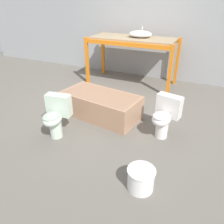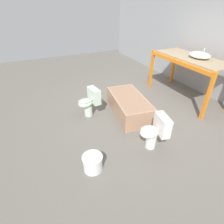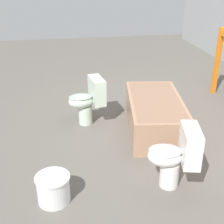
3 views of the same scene
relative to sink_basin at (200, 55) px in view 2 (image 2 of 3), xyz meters
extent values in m
plane|color=#666059|center=(-0.12, -1.50, -1.21)|extent=(12.00, 12.00, 0.00)
cube|color=#9EA0A3|center=(-0.12, 0.68, 0.39)|extent=(10.80, 0.08, 3.20)
cube|color=orange|center=(-1.18, -0.49, -0.65)|extent=(0.07, 0.07, 1.14)
cube|color=orange|center=(0.86, -0.49, -0.65)|extent=(0.07, 0.07, 1.14)
cube|color=orange|center=(-1.18, 0.38, -0.65)|extent=(0.07, 0.07, 1.14)
cube|color=orange|center=(-0.16, -0.49, -0.16)|extent=(2.04, 0.06, 0.09)
cube|color=orange|center=(-0.16, 0.38, -0.16)|extent=(2.04, 0.06, 0.09)
cube|color=#998466|center=(-0.16, -0.06, -0.09)|extent=(1.97, 0.80, 0.04)
ellipsoid|color=white|center=(0.00, 0.00, 0.00)|extent=(0.54, 0.42, 0.15)
cylinder|color=silver|center=(0.00, 0.12, 0.12)|extent=(0.02, 0.02, 0.08)
cube|color=tan|center=(-0.07, -1.91, -1.00)|extent=(1.51, 0.91, 0.43)
cube|color=#977056|center=(-0.07, -1.91, -0.87)|extent=(1.42, 0.82, 0.18)
cylinder|color=white|center=(1.12, -2.12, -1.08)|extent=(0.19, 0.19, 0.27)
ellipsoid|color=white|center=(1.11, -2.18, -0.87)|extent=(0.34, 0.39, 0.19)
ellipsoid|color=beige|center=(1.11, -2.18, -0.80)|extent=(0.33, 0.37, 0.03)
cube|color=white|center=(1.16, -1.95, -0.73)|extent=(0.41, 0.24, 0.35)
cylinder|color=silver|center=(-0.41, -2.82, -1.08)|extent=(0.19, 0.19, 0.27)
ellipsoid|color=silver|center=(-0.40, -2.88, -0.87)|extent=(0.32, 0.38, 0.19)
ellipsoid|color=#A3B3A3|center=(-0.40, -2.88, -0.80)|extent=(0.30, 0.36, 0.03)
cube|color=silver|center=(-0.43, -2.65, -0.73)|extent=(0.41, 0.21, 0.35)
cylinder|color=white|center=(1.15, -3.28, -1.08)|extent=(0.31, 0.31, 0.28)
cylinder|color=white|center=(1.15, -3.28, -0.94)|extent=(0.33, 0.33, 0.02)
camera|label=1|loc=(1.63, -5.10, 0.81)|focal=35.00mm
camera|label=2|loc=(3.03, -3.82, 1.12)|focal=28.00mm
camera|label=3|loc=(3.56, -3.14, 0.84)|focal=50.00mm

